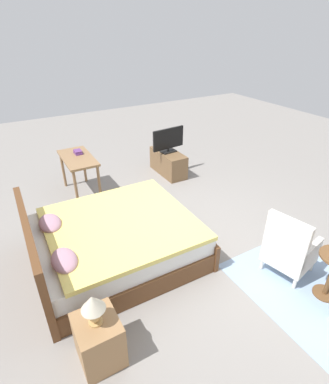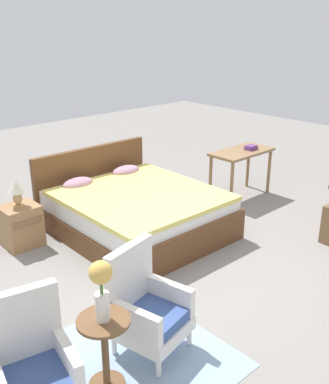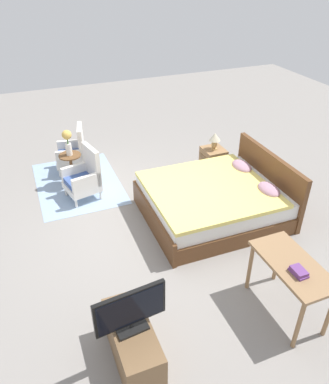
{
  "view_description": "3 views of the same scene",
  "coord_description": "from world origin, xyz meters",
  "views": [
    {
      "loc": [
        -3.04,
        2.03,
        2.89
      ],
      "look_at": [
        0.17,
        0.19,
        0.8
      ],
      "focal_mm": 28.0,
      "sensor_mm": 36.0,
      "label": 1
    },
    {
      "loc": [
        -3.29,
        -3.24,
        2.64
      ],
      "look_at": [
        -0.01,
        0.33,
        0.78
      ],
      "focal_mm": 42.0,
      "sensor_mm": 36.0,
      "label": 2
    },
    {
      "loc": [
        4.47,
        -1.6,
        3.69
      ],
      "look_at": [
        0.0,
        0.19,
        0.61
      ],
      "focal_mm": 35.0,
      "sensor_mm": 36.0,
      "label": 3
    }
  ],
  "objects": [
    {
      "name": "side_table",
      "position": [
        -1.79,
        -0.94,
        0.38
      ],
      "size": [
        0.4,
        0.4,
        0.61
      ],
      "color": "brown",
      "rests_on": "ground_plane"
    },
    {
      "name": "table_lamp",
      "position": [
        -1.19,
        1.68,
        0.74
      ],
      "size": [
        0.22,
        0.22,
        0.33
      ],
      "color": "tan",
      "rests_on": "nightstand"
    },
    {
      "name": "vanity_desk",
      "position": [
        2.14,
        0.89,
        0.64
      ],
      "size": [
        1.04,
        0.52,
        0.76
      ],
      "color": "#8E6B47",
      "rests_on": "ground_plane"
    },
    {
      "name": "book_stack",
      "position": [
        2.29,
        0.84,
        0.79
      ],
      "size": [
        0.21,
        0.14,
        0.06
      ],
      "color": "#66387A",
      "rests_on": "vanity_desk"
    },
    {
      "name": "floor_rug",
      "position": [
        -1.79,
        -0.87,
        0.0
      ],
      "size": [
        2.1,
        1.5,
        0.01
      ],
      "color": "#8EA8C6",
      "rests_on": "ground_plane"
    },
    {
      "name": "armchair_by_window_right",
      "position": [
        -1.27,
        -0.81,
        0.38
      ],
      "size": [
        0.65,
        0.65,
        0.92
      ],
      "color": "white",
      "rests_on": "floor_rug"
    },
    {
      "name": "ground_plane",
      "position": [
        0.0,
        0.0,
        0.0
      ],
      "size": [
        16.0,
        16.0,
        0.0
      ],
      "primitive_type": "plane",
      "color": "gray"
    },
    {
      "name": "nightstand",
      "position": [
        -1.19,
        1.68,
        0.26
      ],
      "size": [
        0.44,
        0.41,
        0.53
      ],
      "color": "#997047",
      "rests_on": "ground_plane"
    },
    {
      "name": "bed",
      "position": [
        0.1,
        1.04,
        0.3
      ],
      "size": [
        1.86,
        2.16,
        0.96
      ],
      "color": "brown",
      "rests_on": "ground_plane"
    },
    {
      "name": "flower_vase",
      "position": [
        -1.79,
        -0.94,
        0.91
      ],
      "size": [
        0.17,
        0.17,
        0.48
      ],
      "color": "silver",
      "rests_on": "side_table"
    },
    {
      "name": "tv_flatscreen",
      "position": [
        2.09,
        -1.0,
        0.76
      ],
      "size": [
        0.23,
        0.74,
        0.51
      ],
      "color": "black",
      "rests_on": "tv_stand"
    },
    {
      "name": "armchair_by_window_left",
      "position": [
        -2.3,
        -0.81,
        0.38
      ],
      "size": [
        0.64,
        0.64,
        0.92
      ],
      "color": "white",
      "rests_on": "floor_rug"
    },
    {
      "name": "tv_stand",
      "position": [
        2.09,
        -1.0,
        0.25
      ],
      "size": [
        0.96,
        0.4,
        0.5
      ],
      "color": "brown",
      "rests_on": "ground_plane"
    }
  ]
}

